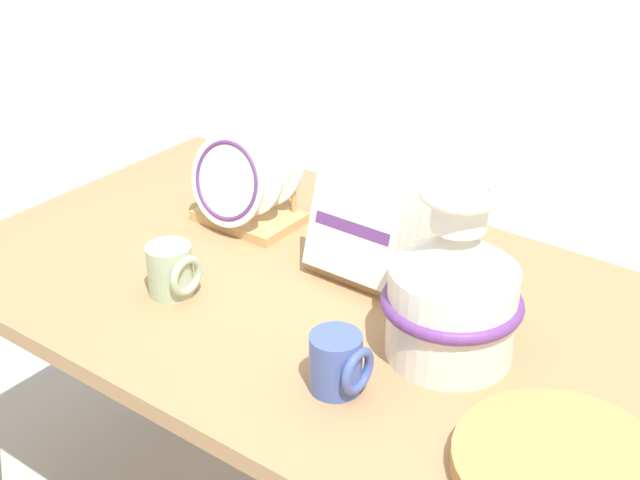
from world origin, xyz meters
The scene contains 7 objects.
display_table centered at (0.00, 0.00, 0.61)m, with size 1.49×0.88×0.68m.
ceramic_vase centered at (0.30, -0.03, 0.81)m, with size 0.24×0.24×0.32m.
dish_rack_round_plates centered at (-0.30, 0.13, 0.76)m, with size 0.22×0.19×0.22m.
dish_rack_square_plates centered at (0.03, 0.12, 0.77)m, with size 0.22×0.19×0.22m.
wicker_charger_stack centered at (0.58, -0.20, 0.70)m, with size 0.31×0.31×0.04m.
mug_sage_glaze centered at (-0.22, -0.18, 0.73)m, with size 0.09×0.09×0.10m.
mug_cobalt_glaze centered at (0.21, -0.23, 0.73)m, with size 0.09×0.09×0.10m.
Camera 1 is at (0.88, -1.17, 1.59)m, focal length 50.00 mm.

